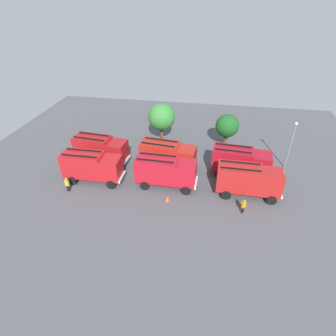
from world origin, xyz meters
TOP-DOWN VIEW (x-y plane):
  - ground_plane at (0.00, 0.00)m, footprint 55.14×55.14m
  - fire_truck_0 at (-8.89, -2.16)m, footprint 7.20×2.76m
  - fire_truck_1 at (-0.00, -1.76)m, footprint 7.26×2.91m
  - fire_truck_2 at (9.38, -1.91)m, footprint 7.24×2.84m
  - fire_truck_3 at (-9.45, 2.04)m, footprint 7.40×3.33m
  - fire_truck_4 at (-0.37, 1.93)m, footprint 7.43×3.43m
  - fire_truck_5 at (8.74, 1.93)m, footprint 7.38×3.25m
  - firefighter_0 at (-11.01, -4.71)m, footprint 0.44×0.29m
  - firefighter_1 at (13.78, 1.24)m, footprint 0.48×0.42m
  - firefighter_2 at (8.85, -5.11)m, footprint 0.47×0.46m
  - firefighter_3 at (-7.67, 4.84)m, footprint 0.48×0.45m
  - tree_0 at (-2.51, 9.20)m, footprint 4.00×4.00m
  - tree_1 at (7.06, 9.19)m, footprint 3.34×3.34m
  - traffic_cone_0 at (8.96, -4.30)m, footprint 0.39×0.39m
  - traffic_cone_1 at (10.18, 4.57)m, footprint 0.39×0.39m
  - traffic_cone_2 at (0.68, -4.50)m, footprint 0.44×0.44m
  - lamppost at (14.89, 4.87)m, footprint 0.36×0.36m

SIDE VIEW (x-z plane):
  - ground_plane at x=0.00m, z-range 0.00..0.00m
  - traffic_cone_1 at x=10.18m, z-range 0.00..0.55m
  - traffic_cone_0 at x=8.96m, z-range 0.00..0.56m
  - traffic_cone_2 at x=0.68m, z-range 0.00..0.62m
  - firefighter_3 at x=-7.67m, z-range 0.09..1.70m
  - firefighter_2 at x=8.85m, z-range 0.09..1.73m
  - firefighter_1 at x=13.78m, z-range 0.10..1.78m
  - firefighter_0 at x=-11.01m, z-range 0.11..1.87m
  - fire_truck_0 at x=-8.89m, z-range 0.21..4.09m
  - fire_truck_1 at x=0.00m, z-range 0.21..4.09m
  - fire_truck_2 at x=9.38m, z-range 0.21..4.09m
  - fire_truck_3 at x=-9.45m, z-range 0.21..4.09m
  - fire_truck_4 at x=-0.37m, z-range 0.21..4.09m
  - fire_truck_5 at x=8.74m, z-range 0.21..4.09m
  - tree_1 at x=7.06m, z-range 0.90..6.08m
  - lamppost at x=14.89m, z-range 0.56..7.04m
  - tree_0 at x=-2.51m, z-range 1.07..7.27m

